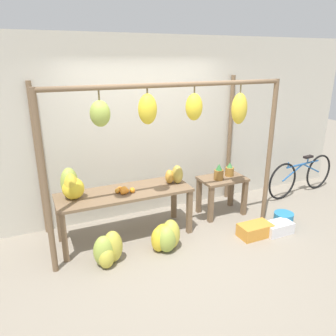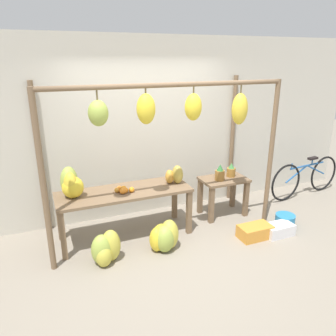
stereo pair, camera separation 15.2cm
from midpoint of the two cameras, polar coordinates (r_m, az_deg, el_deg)
name	(u,v)px [view 1 (the left image)]	position (r m, az deg, el deg)	size (l,w,h in m)	color
ground_plane	(183,254)	(4.49, 1.62, -14.75)	(20.00, 20.00, 0.00)	gray
shop_wall_back	(143,129)	(5.19, -5.20, 6.74)	(8.00, 0.08, 2.80)	beige
stall_awning	(169,127)	(4.30, -0.78, 7.22)	(3.23, 1.17, 2.19)	brown
display_table_main	(125,198)	(4.63, -8.46, -5.15)	(1.86, 0.63, 0.71)	brown
display_table_side	(222,187)	(5.39, 8.59, -3.30)	(0.74, 0.48, 0.63)	brown
banana_pile_on_table	(71,186)	(4.47, -17.44, -2.98)	(0.35, 0.38, 0.41)	yellow
orange_pile	(124,190)	(4.52, -8.62, -3.89)	(0.26, 0.17, 0.09)	orange
pineapple_cluster	(223,172)	(5.29, 8.83, -0.64)	(0.40, 0.23, 0.26)	#A3702D
banana_pile_ground_left	(107,251)	(4.29, -11.56, -13.97)	(0.43, 0.39, 0.43)	gold
banana_pile_ground_right	(166,237)	(4.48, -1.39, -11.92)	(0.48, 0.42, 0.42)	gold
fruit_crate_white	(255,230)	(4.97, 14.03, -10.47)	(0.48, 0.27, 0.19)	orange
blue_bucket	(283,218)	(5.44, 18.70, -8.31)	(0.30, 0.30, 0.18)	teal
parked_bicycle	(301,176)	(6.62, 21.60, -1.23)	(1.70, 0.23, 0.73)	black
papaya_pile	(175,175)	(4.79, 0.24, -1.25)	(0.30, 0.25, 0.28)	#B2993D
fruit_crate_purple	(278,228)	(5.15, 17.75, -9.90)	(0.43, 0.25, 0.17)	silver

